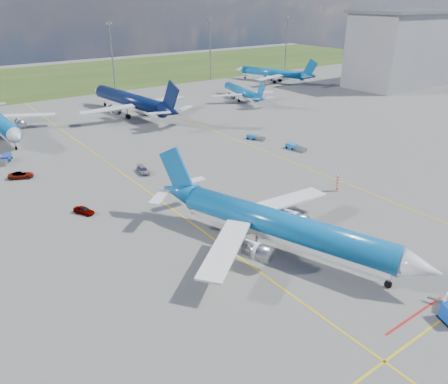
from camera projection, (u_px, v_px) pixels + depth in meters
ground at (246, 262)px, 54.27m from camera, size 400.00×400.00×0.00m
taxiway_lines at (146, 189)px, 74.79m from camera, size 60.25×160.00×0.02m
floodlight_masts at (51, 59)px, 135.63m from camera, size 202.20×0.50×22.70m
terminal_building at (402, 48)px, 157.59m from camera, size 42.00×22.00×26.00m
warning_post at (337, 183)px, 73.51m from camera, size 0.50×0.50×3.00m
bg_jet_nnw at (2, 136)px, 103.34m from camera, size 30.81×39.75×10.17m
bg_jet_n at (131, 115)px, 121.79m from camera, size 38.79×48.10×11.66m
bg_jet_ne at (241, 100)px, 139.22m from camera, size 28.66×34.03×7.80m
bg_jet_ene at (272, 82)px, 168.91m from camera, size 38.15×43.38×9.49m
main_airliner at (282, 251)px, 56.67m from camera, size 42.50×48.48×10.63m
service_car_a at (84, 210)px, 66.20m from camera, size 2.81×3.64×1.16m
service_car_b at (21, 175)px, 79.16m from camera, size 4.78×3.59×1.21m
service_car_c at (143, 170)px, 81.44m from camera, size 2.26×4.31×1.19m
baggage_tug_w at (295, 147)px, 94.00m from camera, size 1.84×5.02×1.10m
baggage_tug_c at (5, 160)px, 86.90m from camera, size 3.38×5.30×1.16m
baggage_tug_e at (255, 138)px, 100.64m from camera, size 2.81×4.43×0.97m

